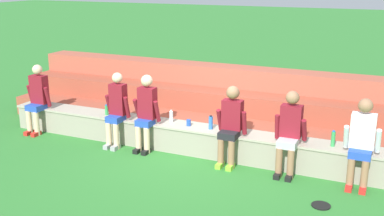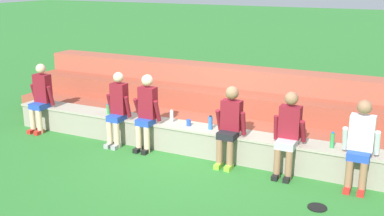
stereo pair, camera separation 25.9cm
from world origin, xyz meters
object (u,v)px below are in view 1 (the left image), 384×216
Objects in this scene: water_bottle_near_left at (171,117)px; plastic_cup_right_end at (189,123)px; person_center at (146,111)px; water_bottle_mid_right at (107,110)px; person_far_left at (37,97)px; person_right_of_center at (231,123)px; person_far_right at (290,130)px; person_rightmost_edge at (362,140)px; frisbee at (321,206)px; water_bottle_mid_left at (333,139)px; person_left_of_center at (117,108)px; water_bottle_center_gap at (211,123)px.

plastic_cup_right_end is (0.38, -0.05, -0.05)m from water_bottle_near_left.
person_center reaches higher than water_bottle_mid_right.
person_far_left is 6.71× the size of water_bottle_mid_right.
person_far_left is at bearing -179.62° from person_right_of_center.
person_right_of_center is 1.01m from person_far_right.
person_rightmost_edge reaches higher than plastic_cup_right_end.
person_far_right is at bearing 126.56° from frisbee.
water_bottle_near_left is at bearing 175.08° from person_rightmost_edge.
person_center reaches higher than water_bottle_near_left.
water_bottle_mid_right is at bearing 165.42° from frisbee.
water_bottle_near_left is 0.39m from plastic_cup_right_end.
water_bottle_near_left is at bearing 172.28° from plastic_cup_right_end.
water_bottle_mid_left is at bearing -1.14° from water_bottle_near_left.
person_center is 3.35m from water_bottle_mid_left.
person_rightmost_edge is 1.26m from frisbee.
water_bottle_near_left is at bearing 5.94° from person_far_left.
plastic_cup_right_end is 2.94m from frisbee.
plastic_cup_right_end is at bearing 165.89° from person_right_of_center.
person_right_of_center is 2.11m from frisbee.
person_far_right reaches higher than water_bottle_mid_left.
person_left_of_center is 4.19m from frisbee.
person_left_of_center reaches higher than water_bottle_near_left.
water_bottle_center_gap is at bearing -179.99° from water_bottle_mid_left.
person_far_left is at bearing -179.54° from person_far_right.
person_far_left reaches higher than water_bottle_mid_left.
person_left_of_center is 1.02× the size of person_rightmost_edge.
person_far_right reaches higher than water_bottle_center_gap.
water_bottle_mid_left is at bearing 3.69° from person_left_of_center.
person_center reaches higher than person_far_left.
person_right_of_center is 11.82× the size of plastic_cup_right_end.
person_rightmost_edge is 6.61× the size of water_bottle_mid_right.
person_center is 1.04× the size of person_right_of_center.
water_bottle_mid_left reaches higher than frisbee.
plastic_cup_right_end is at bearing 10.73° from person_left_of_center.
person_left_of_center is 1.85m from water_bottle_center_gap.
person_far_right is 5.81× the size of water_bottle_near_left.
plastic_cup_right_end reaches higher than frisbee.
plastic_cup_right_end is (0.76, 0.24, -0.21)m from person_center.
person_center is 6.78× the size of water_bottle_mid_right.
person_far_right reaches higher than frisbee.
person_far_right is (2.67, 0.03, -0.02)m from person_center.
water_bottle_near_left is at bearing 178.86° from water_bottle_mid_left.
person_center reaches higher than water_bottle_mid_left.
person_left_of_center is (1.94, -0.01, -0.01)m from person_far_left.
person_far_right is 6.56× the size of water_bottle_mid_right.
water_bottle_near_left is at bearing 3.45° from water_bottle_mid_right.
person_far_left reaches higher than water_bottle_center_gap.
plastic_cup_right_end is at bearing 175.44° from person_rightmost_edge.
person_rightmost_edge is (4.42, 0.02, 0.01)m from person_left_of_center.
person_far_right is at bearing 178.49° from person_rightmost_edge.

